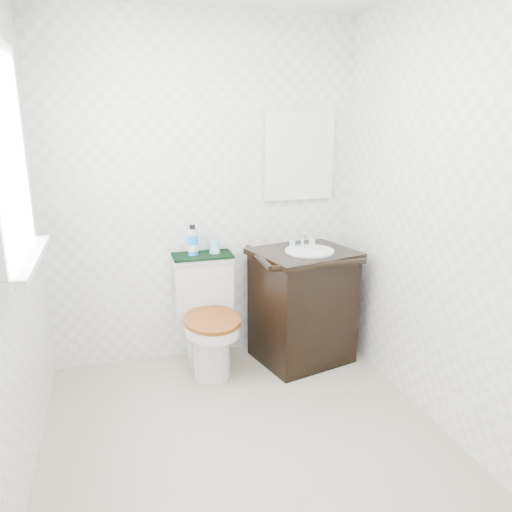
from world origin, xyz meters
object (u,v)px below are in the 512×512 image
toilet (207,321)px  trash_bin (212,355)px  vanity (303,303)px  cup (215,247)px  mouthwash_bottle (193,241)px

toilet → trash_bin: size_ratio=2.44×
vanity → cup: 0.75m
toilet → mouthwash_bottle: size_ratio=3.71×
mouthwash_bottle → cup: bearing=0.6°
vanity → cup: bearing=161.8°
toilet → mouthwash_bottle: mouthwash_bottle is taller
trash_bin → mouthwash_bottle: (-0.06, 0.30, 0.73)m
vanity → mouthwash_bottle: (-0.75, 0.19, 0.46)m
toilet → cup: (0.09, 0.13, 0.50)m
toilet → cup: size_ratio=8.47×
vanity → trash_bin: (-0.69, -0.10, -0.27)m
toilet → mouthwash_bottle: 0.57m
cup → trash_bin: bearing=-107.0°
vanity → trash_bin: vanity is taller
trash_bin → cup: bearing=73.0°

